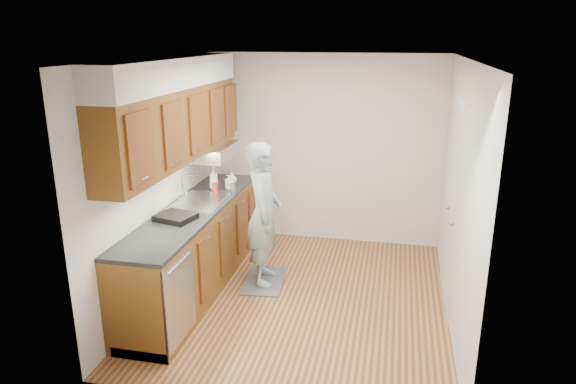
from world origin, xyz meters
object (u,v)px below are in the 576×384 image
object	(u,v)px
soap_bottle_a	(214,178)
dish_rack	(176,217)
steel_can	(233,188)
person	(264,205)
soap_bottle_b	(229,182)
soda_can	(215,188)
soap_bottle_c	(232,178)

from	to	relation	value
soap_bottle_a	dish_rack	distance (m)	1.11
steel_can	dish_rack	bearing A→B (deg)	-105.46
person	soap_bottle_a	xyz separation A→B (m)	(-0.73, 0.42, 0.15)
person	soap_bottle_b	world-z (taller)	person
soda_can	dish_rack	size ratio (longest dim) A/B	0.35
person	steel_can	size ratio (longest dim) A/B	16.63
person	soda_can	world-z (taller)	person
soap_bottle_b	soap_bottle_c	bearing A→B (deg)	99.11
person	soap_bottle_c	bearing A→B (deg)	31.68
person	dish_rack	size ratio (longest dim) A/B	5.07
person	soap_bottle_a	bearing A→B (deg)	50.33
person	soap_bottle_c	distance (m)	0.89
soda_can	soap_bottle_b	bearing A→B (deg)	67.83
soap_bottle_a	steel_can	bearing A→B (deg)	-20.63
soap_bottle_b	dish_rack	xyz separation A→B (m)	(-0.18, -1.15, -0.06)
person	soap_bottle_b	size ratio (longest dim) A/B	10.68
soda_can	soap_bottle_c	bearing A→B (deg)	81.80
soap_bottle_c	soap_bottle_a	bearing A→B (deg)	-120.85
soap_bottle_c	steel_can	distance (m)	0.37
person	soda_can	size ratio (longest dim) A/B	14.32
steel_can	person	bearing A→B (deg)	-35.34
person	soap_bottle_a	distance (m)	0.85
soap_bottle_a	dish_rack	world-z (taller)	soap_bottle_a
person	soap_bottle_b	distance (m)	0.73
person	steel_can	xyz separation A→B (m)	(-0.45, 0.32, 0.07)
soap_bottle_c	dish_rack	world-z (taller)	soap_bottle_c
soap_bottle_a	soda_can	xyz separation A→B (m)	(0.08, -0.18, -0.07)
soap_bottle_c	soap_bottle_b	bearing A→B (deg)	-80.89
soda_can	person	bearing A→B (deg)	-20.70
dish_rack	soap_bottle_c	bearing A→B (deg)	97.74
soap_bottle_c	soda_can	world-z (taller)	soap_bottle_c
soda_can	dish_rack	world-z (taller)	soda_can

